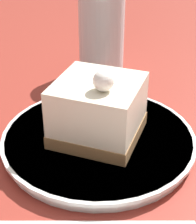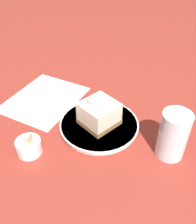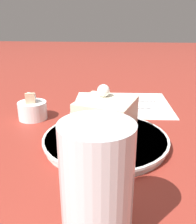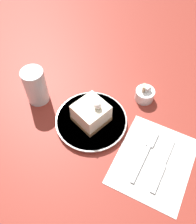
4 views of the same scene
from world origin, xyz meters
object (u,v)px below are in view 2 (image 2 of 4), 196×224
(cake_slice, at_px, (99,113))
(sugar_bowl, at_px, (29,146))
(drinking_glass, at_px, (173,135))
(plate, at_px, (99,125))
(knife, at_px, (41,93))
(fork, at_px, (48,103))

(cake_slice, distance_m, sugar_bowl, 0.20)
(drinking_glass, bearing_deg, plate, 1.18)
(plate, relative_size, drinking_glass, 1.77)
(sugar_bowl, bearing_deg, plate, -121.91)
(knife, bearing_deg, cake_slice, 169.29)
(fork, relative_size, knife, 1.00)
(sugar_bowl, bearing_deg, fork, -64.53)
(fork, height_order, sugar_bowl, sugar_bowl)
(knife, xyz_separation_m, sugar_bowl, (-0.14, 0.21, 0.02))
(plate, height_order, cake_slice, cake_slice)
(sugar_bowl, xyz_separation_m, drinking_glass, (-0.30, -0.17, 0.04))
(fork, height_order, knife, same)
(knife, distance_m, sugar_bowl, 0.25)
(fork, relative_size, drinking_glass, 1.41)
(plate, relative_size, sugar_bowl, 3.54)
(plate, relative_size, fork, 1.26)
(sugar_bowl, height_order, drinking_glass, drinking_glass)
(plate, xyz_separation_m, knife, (0.24, -0.04, -0.00))
(cake_slice, height_order, fork, cake_slice)
(cake_slice, xyz_separation_m, sugar_bowl, (0.10, 0.17, -0.03))
(plate, xyz_separation_m, sugar_bowl, (0.10, 0.17, 0.01))
(plate, bearing_deg, sugar_bowl, 58.09)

